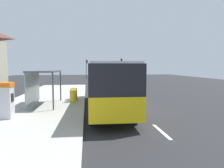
{
  "coord_description": "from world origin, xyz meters",
  "views": [
    {
      "loc": [
        -3.12,
        -14.8,
        2.97
      ],
      "look_at": [
        -1.0,
        2.29,
        1.5
      ],
      "focal_mm": 32.92,
      "sensor_mm": 36.0,
      "label": 1
    }
  ],
  "objects_px": {
    "white_van": "(119,77)",
    "traffic_light_far_side": "(87,66)",
    "recycling_bin_yellow": "(73,96)",
    "bus": "(107,83)",
    "recycling_bin_green": "(74,94)",
    "traffic_light_near_side": "(121,65)",
    "sedan_near": "(106,74)",
    "recycling_bin_orange": "(74,95)",
    "ticket_machine": "(6,100)",
    "bus_shelter": "(40,79)"
  },
  "relations": [
    {
      "from": "bus",
      "to": "sedan_near",
      "type": "height_order",
      "value": "bus"
    },
    {
      "from": "bus",
      "to": "traffic_light_near_side",
      "type": "relative_size",
      "value": 2.21
    },
    {
      "from": "sedan_near",
      "to": "recycling_bin_green",
      "type": "height_order",
      "value": "sedan_near"
    },
    {
      "from": "white_van",
      "to": "traffic_light_far_side",
      "type": "relative_size",
      "value": 1.13
    },
    {
      "from": "recycling_bin_yellow",
      "to": "ticket_machine",
      "type": "bearing_deg",
      "value": -123.53
    },
    {
      "from": "white_van",
      "to": "traffic_light_far_side",
      "type": "height_order",
      "value": "traffic_light_far_side"
    },
    {
      "from": "bus",
      "to": "recycling_bin_orange",
      "type": "height_order",
      "value": "bus"
    },
    {
      "from": "bus",
      "to": "recycling_bin_yellow",
      "type": "relative_size",
      "value": 11.64
    },
    {
      "from": "white_van",
      "to": "sedan_near",
      "type": "height_order",
      "value": "white_van"
    },
    {
      "from": "traffic_light_near_side",
      "to": "bus_shelter",
      "type": "xyz_separation_m",
      "value": [
        -11.91,
        -35.57,
        -1.23
      ]
    },
    {
      "from": "bus",
      "to": "recycling_bin_orange",
      "type": "xyz_separation_m",
      "value": [
        -2.49,
        2.95,
        -1.19
      ]
    },
    {
      "from": "bus",
      "to": "traffic_light_near_side",
      "type": "xyz_separation_m",
      "value": [
        7.21,
        36.67,
        1.48
      ]
    },
    {
      "from": "white_van",
      "to": "recycling_bin_orange",
      "type": "bearing_deg",
      "value": -111.9
    },
    {
      "from": "recycling_bin_yellow",
      "to": "traffic_light_far_side",
      "type": "distance_m",
      "value": 35.32
    },
    {
      "from": "bus",
      "to": "recycling_bin_yellow",
      "type": "bearing_deg",
      "value": 137.9
    },
    {
      "from": "white_van",
      "to": "recycling_bin_green",
      "type": "relative_size",
      "value": 5.54
    },
    {
      "from": "recycling_bin_green",
      "to": "traffic_light_near_side",
      "type": "relative_size",
      "value": 0.19
    },
    {
      "from": "recycling_bin_orange",
      "to": "white_van",
      "type": "bearing_deg",
      "value": 68.1
    },
    {
      "from": "ticket_machine",
      "to": "bus_shelter",
      "type": "height_order",
      "value": "bus_shelter"
    },
    {
      "from": "recycling_bin_green",
      "to": "traffic_light_near_side",
      "type": "height_order",
      "value": "traffic_light_near_side"
    },
    {
      "from": "recycling_bin_green",
      "to": "ticket_machine",
      "type": "bearing_deg",
      "value": -117.21
    },
    {
      "from": "sedan_near",
      "to": "white_van",
      "type": "bearing_deg",
      "value": -90.24
    },
    {
      "from": "sedan_near",
      "to": "traffic_light_near_side",
      "type": "distance_m",
      "value": 6.91
    },
    {
      "from": "white_van",
      "to": "recycling_bin_green",
      "type": "distance_m",
      "value": 16.53
    },
    {
      "from": "recycling_bin_yellow",
      "to": "traffic_light_far_side",
      "type": "relative_size",
      "value": 0.2
    },
    {
      "from": "recycling_bin_yellow",
      "to": "recycling_bin_orange",
      "type": "relative_size",
      "value": 1.0
    },
    {
      "from": "white_van",
      "to": "bus_shelter",
      "type": "distance_m",
      "value": 19.77
    },
    {
      "from": "traffic_light_near_side",
      "to": "recycling_bin_orange",
      "type": "bearing_deg",
      "value": -106.05
    },
    {
      "from": "recycling_bin_orange",
      "to": "traffic_light_near_side",
      "type": "height_order",
      "value": "traffic_light_near_side"
    },
    {
      "from": "recycling_bin_green",
      "to": "traffic_light_far_side",
      "type": "bearing_deg",
      "value": 88.13
    },
    {
      "from": "sedan_near",
      "to": "traffic_light_far_side",
      "type": "bearing_deg",
      "value": -138.5
    },
    {
      "from": "bus",
      "to": "sedan_near",
      "type": "xyz_separation_m",
      "value": [
        4.01,
        42.24,
        -1.05
      ]
    },
    {
      "from": "recycling_bin_orange",
      "to": "traffic_light_far_side",
      "type": "bearing_deg",
      "value": 88.17
    },
    {
      "from": "recycling_bin_yellow",
      "to": "recycling_bin_green",
      "type": "distance_m",
      "value": 1.4
    },
    {
      "from": "white_van",
      "to": "traffic_light_near_side",
      "type": "relative_size",
      "value": 1.05
    },
    {
      "from": "sedan_near",
      "to": "traffic_light_near_side",
      "type": "relative_size",
      "value": 0.9
    },
    {
      "from": "bus",
      "to": "recycling_bin_green",
      "type": "xyz_separation_m",
      "value": [
        -2.49,
        3.65,
        -1.19
      ]
    },
    {
      "from": "recycling_bin_green",
      "to": "traffic_light_far_side",
      "type": "height_order",
      "value": "traffic_light_far_side"
    },
    {
      "from": "white_van",
      "to": "traffic_light_near_side",
      "type": "xyz_separation_m",
      "value": [
        3.3,
        17.8,
        1.98
      ]
    },
    {
      "from": "recycling_bin_orange",
      "to": "traffic_light_far_side",
      "type": "height_order",
      "value": "traffic_light_far_side"
    },
    {
      "from": "white_van",
      "to": "recycling_bin_green",
      "type": "xyz_separation_m",
      "value": [
        -6.4,
        -15.22,
        -0.69
      ]
    },
    {
      "from": "bus",
      "to": "recycling_bin_green",
      "type": "distance_m",
      "value": 4.57
    },
    {
      "from": "recycling_bin_yellow",
      "to": "recycling_bin_green",
      "type": "relative_size",
      "value": 1.0
    },
    {
      "from": "white_van",
      "to": "recycling_bin_green",
      "type": "bearing_deg",
      "value": -112.81
    },
    {
      "from": "bus",
      "to": "traffic_light_far_side",
      "type": "height_order",
      "value": "traffic_light_far_side"
    },
    {
      "from": "bus",
      "to": "recycling_bin_yellow",
      "type": "height_order",
      "value": "bus"
    },
    {
      "from": "sedan_near",
      "to": "ticket_machine",
      "type": "bearing_deg",
      "value": -102.22
    },
    {
      "from": "recycling_bin_yellow",
      "to": "recycling_bin_orange",
      "type": "height_order",
      "value": "same"
    },
    {
      "from": "bus",
      "to": "recycling_bin_orange",
      "type": "relative_size",
      "value": 11.64
    },
    {
      "from": "ticket_machine",
      "to": "recycling_bin_green",
      "type": "distance_m",
      "value": 7.04
    }
  ]
}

